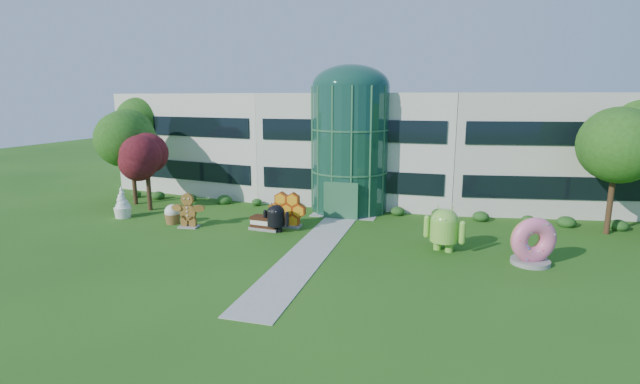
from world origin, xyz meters
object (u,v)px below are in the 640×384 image
(android_black, at_px, (276,216))
(donut, at_px, (532,240))
(gingerbread, at_px, (188,210))
(android_green, at_px, (444,226))

(android_black, height_order, donut, donut)
(android_black, distance_m, gingerbread, 6.33)
(android_green, bearing_deg, android_black, -164.13)
(donut, height_order, gingerbread, donut)
(donut, bearing_deg, android_black, 149.80)
(android_black, xyz_separation_m, donut, (15.63, -2.03, 0.24))
(android_black, xyz_separation_m, gingerbread, (-6.30, -0.65, 0.14))
(gingerbread, bearing_deg, donut, -9.73)
(android_green, relative_size, android_black, 1.37)
(donut, bearing_deg, gingerbread, 153.59)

